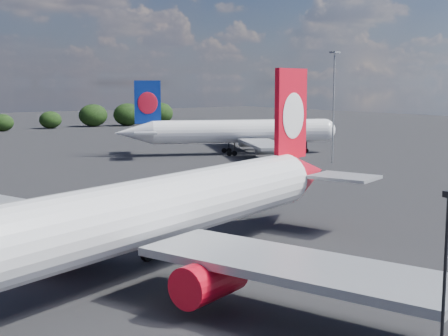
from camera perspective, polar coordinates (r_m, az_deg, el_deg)
qantas_airliner at (r=53.60m, az=-4.78°, el=-3.65°), size 52.47×50.37×17.53m
china_southern_airliner at (r=140.09m, az=0.83°, el=3.30°), size 47.82×46.13×16.50m
apron_lamp_post at (r=30.56m, az=19.45°, el=-11.15°), size 0.55×0.30×11.20m
floodlight_mast_near at (r=125.91m, az=10.01°, el=6.92°), size 1.60×1.60×22.09m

